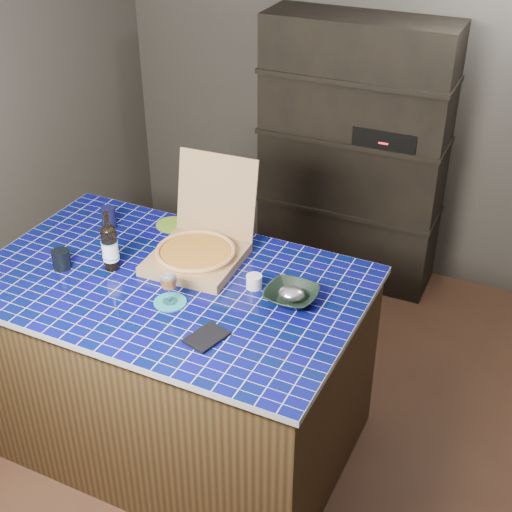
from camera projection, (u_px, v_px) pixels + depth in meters
The scene contains 14 objects.
room at pixel (257, 207), 3.34m from camera, with size 3.50×3.50×3.50m.
shelving_unit at pixel (353, 155), 4.71m from camera, with size 1.20×0.41×1.80m.
kitchen_island at pixel (175, 362), 3.56m from camera, with size 1.82×1.18×0.98m.
pizza_box at pixel (198, 249), 3.41m from camera, with size 0.43×0.52×0.45m.
mead_bottle at pixel (110, 247), 3.33m from camera, with size 0.08×0.08×0.30m.
teal_trivet at pixel (170, 302), 3.15m from camera, with size 0.15×0.15×0.01m, color teal.
wine_glass at pixel (169, 281), 3.09m from camera, with size 0.07×0.07×0.16m.
tumbler at pixel (61, 259), 3.37m from camera, with size 0.08×0.08×0.09m, color black.
dvd_case at pixel (207, 337), 2.93m from camera, with size 0.12×0.17×0.01m, color black.
bowl at pixel (291, 296), 3.15m from camera, with size 0.23×0.23×0.06m, color black.
foil_contents at pixel (291, 293), 3.14m from camera, with size 0.12×0.10×0.06m, color silver.
white_jar at pixel (254, 282), 3.23m from camera, with size 0.07×0.07×0.06m, color silver.
navy_cup at pixel (109, 218), 3.69m from camera, with size 0.07×0.07×0.12m, color #0E0F34.
green_trivet at pixel (173, 225), 3.74m from camera, with size 0.18×0.18×0.01m, color #689920.
Camera 1 is at (1.22, -2.70, 2.82)m, focal length 50.00 mm.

